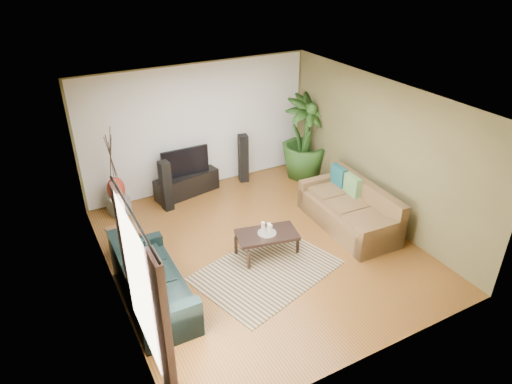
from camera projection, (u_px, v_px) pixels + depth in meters
floor at (261, 249)px, 8.06m from camera, size 5.50×5.50×0.00m
ceiling at (262, 100)px, 6.76m from camera, size 5.50×5.50×0.00m
wall_back at (198, 128)px, 9.54m from camera, size 5.00×0.00×5.00m
wall_front at (376, 277)px, 5.29m from camera, size 5.00×0.00×5.00m
wall_left at (106, 220)px, 6.38m from camera, size 0.00×5.50×5.50m
wall_right at (380, 152)px, 8.45m from camera, size 0.00×5.50×5.50m
backwall_panel at (199, 128)px, 9.53m from camera, size 4.90×0.00×4.90m
window_pane at (138, 283)px, 5.13m from camera, size 0.00×1.80×1.80m
curtain_near at (165, 342)px, 4.69m from camera, size 0.08×0.35×2.20m
curtain_far at (128, 263)px, 5.85m from camera, size 0.08×0.35×2.20m
curtain_rod at (132, 213)px, 4.71m from camera, size 0.03×1.90×0.03m
sofa_left at (153, 280)px, 6.66m from camera, size 0.84×1.92×0.85m
sofa_right at (348, 207)px, 8.51m from camera, size 1.04×2.14×0.85m
area_rug at (267, 270)px, 7.52m from camera, size 2.58×2.15×0.01m
coffee_table at (267, 243)px, 7.85m from camera, size 1.13×0.77×0.42m
candle_tray at (267, 233)px, 7.74m from camera, size 0.32×0.32×0.01m
candle_tall at (263, 227)px, 7.69m from camera, size 0.07×0.07×0.21m
candle_mid at (270, 229)px, 7.68m from camera, size 0.07×0.07×0.16m
candle_short at (269, 226)px, 7.78m from camera, size 0.07×0.07×0.13m
tv_stand at (187, 185)px, 9.70m from camera, size 1.44×0.68×0.46m
television at (185, 162)px, 9.45m from camera, size 1.01×0.06×0.60m
speaker_left at (166, 186)px, 9.02m from camera, size 0.22×0.23×1.05m
speaker_right at (243, 158)px, 10.11m from camera, size 0.24×0.26×1.10m
potted_plant at (305, 138)px, 10.15m from camera, size 1.10×1.10×1.87m
plant_pot at (303, 170)px, 10.54m from camera, size 0.35×0.35×0.27m
pedestal at (119, 205)px, 9.04m from camera, size 0.43×0.43×0.37m
vase at (116, 189)px, 8.87m from camera, size 0.34×0.34×0.48m
side_table at (125, 242)px, 7.79m from camera, size 0.53×0.53×0.51m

